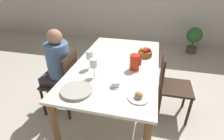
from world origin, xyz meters
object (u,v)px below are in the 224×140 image
(person_seated, at_px, (57,65))
(wine_glass_water, at_px, (90,56))
(red_pitcher, at_px, (135,62))
(serving_tray, at_px, (77,90))
(bread_plate, at_px, (139,97))
(teacup_near_person, at_px, (115,85))
(chair_opposite, at_px, (170,84))
(chair_person_side, at_px, (64,81))
(wine_glass_juice, at_px, (94,64))
(potted_plant, at_px, (194,38))
(fruit_bowl, at_px, (145,53))

(person_seated, relative_size, wine_glass_water, 5.50)
(red_pitcher, distance_m, serving_tray, 0.76)
(wine_glass_water, xyz_separation_m, bread_plate, (0.62, -0.45, -0.14))
(red_pitcher, relative_size, teacup_near_person, 1.52)
(teacup_near_person, distance_m, serving_tray, 0.38)
(chair_opposite, bearing_deg, serving_tray, -50.13)
(wine_glass_water, distance_m, bread_plate, 0.78)
(chair_person_side, height_order, wine_glass_water, wine_glass_water)
(chair_opposite, bearing_deg, wine_glass_juice, -60.66)
(serving_tray, distance_m, potted_plant, 3.61)
(wine_glass_water, xyz_separation_m, fruit_bowl, (0.61, 0.49, -0.11))
(red_pitcher, height_order, teacup_near_person, red_pitcher)
(wine_glass_water, height_order, serving_tray, wine_glass_water)
(person_seated, bearing_deg, wine_glass_juice, -113.49)
(serving_tray, height_order, bread_plate, bread_plate)
(red_pitcher, height_order, serving_tray, red_pitcher)
(chair_person_side, relative_size, bread_plate, 4.50)
(chair_opposite, height_order, red_pitcher, red_pitcher)
(chair_opposite, bearing_deg, potted_plant, 164.17)
(person_seated, xyz_separation_m, wine_glass_water, (0.50, -0.08, 0.22))
(chair_person_side, relative_size, serving_tray, 2.89)
(bread_plate, bearing_deg, teacup_near_person, 151.60)
(wine_glass_juice, distance_m, teacup_near_person, 0.32)
(chair_person_side, bearing_deg, serving_tray, -139.89)
(chair_person_side, height_order, person_seated, person_seated)
(chair_opposite, distance_m, serving_tray, 1.28)
(teacup_near_person, distance_m, fruit_bowl, 0.84)
(wine_glass_water, relative_size, fruit_bowl, 1.13)
(wine_glass_juice, xyz_separation_m, fruit_bowl, (0.50, 0.68, -0.11))
(chair_person_side, xyz_separation_m, fruit_bowl, (1.03, 0.44, 0.34))
(chair_opposite, relative_size, teacup_near_person, 7.29)
(serving_tray, bearing_deg, chair_opposite, 39.87)
(chair_opposite, distance_m, bread_plate, 0.90)
(bread_plate, xyz_separation_m, potted_plant, (1.05, 3.16, -0.40))
(serving_tray, xyz_separation_m, potted_plant, (1.63, 3.20, -0.40))
(red_pitcher, bearing_deg, chair_person_side, -177.51)
(potted_plant, bearing_deg, wine_glass_water, -121.62)
(chair_person_side, height_order, teacup_near_person, chair_person_side)
(person_seated, height_order, red_pitcher, person_seated)
(person_seated, height_order, bread_plate, person_seated)
(chair_person_side, relative_size, fruit_bowl, 4.62)
(red_pitcher, bearing_deg, serving_tray, -129.75)
(person_seated, bearing_deg, wine_glass_water, -99.48)
(potted_plant, bearing_deg, bread_plate, -108.31)
(serving_tray, bearing_deg, chair_person_side, 130.11)
(chair_opposite, distance_m, wine_glass_juice, 1.10)
(bread_plate, bearing_deg, wine_glass_juice, 152.48)
(chair_person_side, xyz_separation_m, red_pitcher, (0.94, 0.04, 0.38))
(wine_glass_juice, bearing_deg, fruit_bowl, 53.46)
(chair_opposite, xyz_separation_m, potted_plant, (0.68, 2.40, -0.09))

